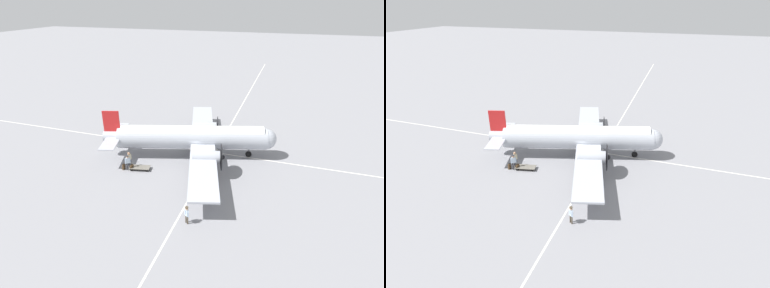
# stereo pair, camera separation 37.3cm
# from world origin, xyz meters

# --- Properties ---
(ground_plane) EXTENTS (300.00, 300.00, 0.00)m
(ground_plane) POSITION_xyz_m (0.00, 0.00, 0.00)
(ground_plane) COLOR gray
(apron_line_eastwest) EXTENTS (120.00, 0.16, 0.01)m
(apron_line_eastwest) POSITION_xyz_m (0.00, -2.40, 0.00)
(apron_line_eastwest) COLOR silver
(apron_line_eastwest) RESTS_ON ground_plane
(apron_line_northsouth) EXTENTS (0.16, 120.00, 0.01)m
(apron_line_northsouth) POSITION_xyz_m (1.72, 0.00, 0.00)
(apron_line_northsouth) COLOR silver
(apron_line_northsouth) RESTS_ON ground_plane
(airliner_main) EXTENTS (23.37, 19.80, 5.56)m
(airliner_main) POSITION_xyz_m (0.11, -0.36, 2.45)
(airliner_main) COLOR #ADB2BC
(airliner_main) RESTS_ON ground_plane
(crew_foreground) EXTENTS (0.38, 0.48, 1.65)m
(crew_foreground) POSITION_xyz_m (-11.37, -3.30, 1.03)
(crew_foreground) COLOR #473D2D
(crew_foreground) RESTS_ON ground_plane
(passenger_boarding) EXTENTS (0.41, 0.49, 1.76)m
(passenger_boarding) POSITION_xyz_m (-5.19, 5.59, 1.10)
(passenger_boarding) COLOR #2D2D33
(passenger_boarding) RESTS_ON ground_plane
(ramp_agent) EXTENTS (0.57, 0.35, 1.79)m
(ramp_agent) POSITION_xyz_m (-4.54, 5.78, 1.10)
(ramp_agent) COLOR navy
(ramp_agent) RESTS_ON ground_plane
(suitcase_near_door) EXTENTS (0.49, 0.18, 0.62)m
(suitcase_near_door) POSITION_xyz_m (-5.07, 5.24, 0.29)
(suitcase_near_door) COLOR #47331E
(suitcase_near_door) RESTS_ON ground_plane
(suitcase_upright_spare) EXTENTS (0.35, 0.19, 0.66)m
(suitcase_upright_spare) POSITION_xyz_m (-5.27, 6.13, 0.31)
(suitcase_upright_spare) COLOR #47331E
(suitcase_upright_spare) RESTS_ON ground_plane
(baggage_cart) EXTENTS (1.47, 2.39, 0.56)m
(baggage_cart) POSITION_xyz_m (-4.77, 4.45, 0.28)
(baggage_cart) COLOR #6B665B
(baggage_cart) RESTS_ON ground_plane
(traffic_cone) EXTENTS (0.48, 0.48, 0.63)m
(traffic_cone) POSITION_xyz_m (-6.83, -3.38, 0.30)
(traffic_cone) COLOR orange
(traffic_cone) RESTS_ON ground_plane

